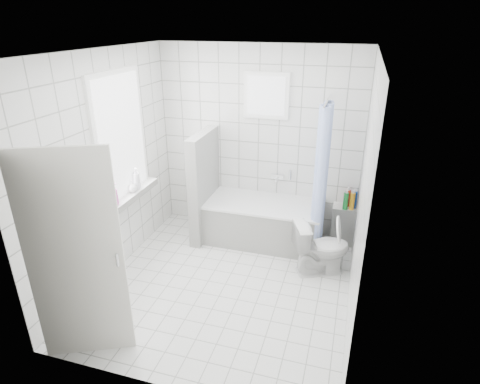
% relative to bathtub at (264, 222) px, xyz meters
% --- Properties ---
extents(ground, '(3.00, 3.00, 0.00)m').
position_rel_bathtub_xyz_m(ground, '(-0.19, -1.13, -0.29)').
color(ground, white).
rests_on(ground, ground).
extents(ceiling, '(3.00, 3.00, 0.00)m').
position_rel_bathtub_xyz_m(ceiling, '(-0.19, -1.13, 2.31)').
color(ceiling, white).
rests_on(ceiling, ground).
extents(wall_back, '(2.80, 0.02, 2.60)m').
position_rel_bathtub_xyz_m(wall_back, '(-0.19, 0.37, 1.01)').
color(wall_back, white).
rests_on(wall_back, ground).
extents(wall_front, '(2.80, 0.02, 2.60)m').
position_rel_bathtub_xyz_m(wall_front, '(-0.19, -2.62, 1.01)').
color(wall_front, white).
rests_on(wall_front, ground).
extents(wall_left, '(0.02, 3.00, 2.60)m').
position_rel_bathtub_xyz_m(wall_left, '(-1.59, -1.13, 1.01)').
color(wall_left, white).
rests_on(wall_left, ground).
extents(wall_right, '(0.02, 3.00, 2.60)m').
position_rel_bathtub_xyz_m(wall_right, '(1.21, -1.13, 1.01)').
color(wall_right, white).
rests_on(wall_right, ground).
extents(window_left, '(0.01, 0.90, 1.40)m').
position_rel_bathtub_xyz_m(window_left, '(-1.55, -0.83, 1.31)').
color(window_left, white).
rests_on(window_left, wall_left).
extents(window_back, '(0.50, 0.01, 0.50)m').
position_rel_bathtub_xyz_m(window_back, '(-0.09, 0.33, 1.66)').
color(window_back, white).
rests_on(window_back, wall_back).
extents(window_sill, '(0.18, 1.02, 0.08)m').
position_rel_bathtub_xyz_m(window_sill, '(-1.50, -0.83, 0.57)').
color(window_sill, white).
rests_on(window_sill, wall_left).
extents(door, '(0.74, 0.37, 2.00)m').
position_rel_bathtub_xyz_m(door, '(-1.08, -2.44, 0.71)').
color(door, silver).
rests_on(door, ground).
extents(bathtub, '(1.56, 0.77, 0.58)m').
position_rel_bathtub_xyz_m(bathtub, '(0.00, 0.00, 0.00)').
color(bathtub, white).
rests_on(bathtub, ground).
extents(partition_wall, '(0.15, 0.85, 1.50)m').
position_rel_bathtub_xyz_m(partition_wall, '(-0.85, -0.05, 0.46)').
color(partition_wall, white).
rests_on(partition_wall, ground).
extents(tiled_ledge, '(0.40, 0.24, 0.55)m').
position_rel_bathtub_xyz_m(tiled_ledge, '(1.10, 0.25, -0.02)').
color(tiled_ledge, white).
rests_on(tiled_ledge, ground).
extents(toilet, '(0.76, 0.62, 0.68)m').
position_rel_bathtub_xyz_m(toilet, '(0.84, -0.55, 0.05)').
color(toilet, white).
rests_on(toilet, ground).
extents(curtain_rod, '(0.02, 0.80, 0.02)m').
position_rel_bathtub_xyz_m(curtain_rod, '(0.72, -0.03, 1.71)').
color(curtain_rod, silver).
rests_on(curtain_rod, wall_back).
extents(shower_curtain, '(0.14, 0.48, 1.78)m').
position_rel_bathtub_xyz_m(shower_curtain, '(0.72, -0.16, 0.81)').
color(shower_curtain, '#4C6EDF').
rests_on(shower_curtain, curtain_rod).
extents(tub_faucet, '(0.18, 0.06, 0.06)m').
position_rel_bathtub_xyz_m(tub_faucet, '(0.10, 0.33, 0.56)').
color(tub_faucet, silver).
rests_on(tub_faucet, wall_back).
extents(sill_bottles, '(0.15, 0.64, 0.29)m').
position_rel_bathtub_xyz_m(sill_bottles, '(-1.49, -0.91, 0.73)').
color(sill_bottles, white).
rests_on(sill_bottles, window_sill).
extents(ledge_bottles, '(0.17, 0.17, 0.24)m').
position_rel_bathtub_xyz_m(ledge_bottles, '(1.11, 0.23, 0.38)').
color(ledge_bottles, '#FFA61A').
rests_on(ledge_bottles, tiled_ledge).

